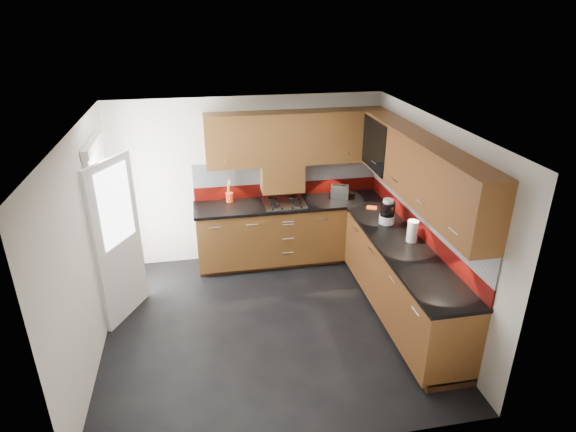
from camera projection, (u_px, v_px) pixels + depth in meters
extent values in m
cube|color=black|center=(270.00, 325.00, 5.79)|extent=(4.00, 3.80, 0.02)
cube|color=white|center=(266.00, 122.00, 4.79)|extent=(4.00, 3.80, 0.10)
cube|color=silver|center=(249.00, 179.00, 6.95)|extent=(4.00, 0.08, 2.64)
cube|color=silver|center=(304.00, 340.00, 3.64)|extent=(4.00, 0.08, 2.64)
cube|color=silver|center=(82.00, 250.00, 4.97)|extent=(0.08, 3.80, 2.64)
cube|color=silver|center=(432.00, 221.00, 5.62)|extent=(0.08, 3.80, 2.64)
cube|color=#572A13|center=(291.00, 232.00, 7.03)|extent=(2.70, 0.60, 0.95)
cube|color=brown|center=(402.00, 282.00, 5.77)|extent=(0.60, 2.60, 0.95)
cube|color=#442313|center=(290.00, 256.00, 7.23)|extent=(2.70, 0.54, 0.10)
cube|color=#442313|center=(401.00, 311.00, 5.95)|extent=(0.54, 2.60, 0.10)
cube|color=black|center=(290.00, 204.00, 6.84)|extent=(2.72, 0.62, 0.04)
cube|color=black|center=(405.00, 250.00, 5.57)|extent=(0.62, 2.60, 0.04)
cube|color=maroon|center=(287.00, 189.00, 7.06)|extent=(2.70, 0.02, 0.20)
cube|color=silver|center=(287.00, 171.00, 6.95)|extent=(2.70, 0.02, 0.34)
cube|color=maroon|center=(419.00, 227.00, 5.86)|extent=(0.02, 3.20, 0.20)
cube|color=silver|center=(421.00, 206.00, 5.75)|extent=(0.02, 3.20, 0.34)
cube|color=#572A13|center=(296.00, 138.00, 6.61)|extent=(2.50, 0.33, 0.72)
cube|color=brown|center=(420.00, 169.00, 5.36)|extent=(0.33, 2.87, 0.72)
cube|color=silver|center=(288.00, 157.00, 6.51)|extent=(1.80, 0.01, 0.16)
cube|color=silver|center=(405.00, 189.00, 5.38)|extent=(0.01, 2.00, 0.16)
cube|color=#572A13|center=(282.00, 177.00, 6.81)|extent=(0.60, 0.33, 0.40)
cube|color=black|center=(374.00, 145.00, 6.26)|extent=(0.01, 0.80, 0.66)
cube|color=#FFD18C|center=(396.00, 144.00, 6.31)|extent=(0.01, 0.76, 0.64)
cube|color=black|center=(386.00, 143.00, 6.28)|extent=(0.29, 0.76, 0.01)
cylinder|color=black|center=(394.00, 141.00, 6.01)|extent=(0.07, 0.07, 0.16)
cylinder|color=black|center=(390.00, 137.00, 6.15)|extent=(0.07, 0.07, 0.16)
cylinder|color=white|center=(385.00, 135.00, 6.28)|extent=(0.07, 0.07, 0.16)
cylinder|color=black|center=(381.00, 132.00, 6.42)|extent=(0.07, 0.07, 0.16)
cube|color=white|center=(107.00, 228.00, 5.86)|extent=(0.06, 0.95, 2.04)
cube|color=white|center=(118.00, 242.00, 5.59)|extent=(0.42, 0.73, 1.98)
cube|color=white|center=(115.00, 206.00, 5.41)|extent=(0.28, 0.50, 0.90)
cube|color=silver|center=(284.00, 203.00, 6.80)|extent=(0.58, 0.50, 0.02)
torus|color=black|center=(275.00, 205.00, 6.66)|extent=(0.13, 0.13, 0.02)
torus|color=black|center=(296.00, 203.00, 6.71)|extent=(0.13, 0.13, 0.02)
torus|color=black|center=(272.00, 199.00, 6.87)|extent=(0.13, 0.13, 0.02)
torus|color=black|center=(293.00, 197.00, 6.92)|extent=(0.13, 0.13, 0.02)
cube|color=black|center=(287.00, 208.00, 6.58)|extent=(0.44, 0.04, 0.02)
cylinder|color=red|center=(230.00, 197.00, 6.84)|extent=(0.11, 0.11, 0.13)
cylinder|color=olive|center=(228.00, 186.00, 6.78)|extent=(0.05, 0.03, 0.27)
cylinder|color=olive|center=(229.00, 187.00, 6.79)|extent=(0.05, 0.02, 0.25)
cylinder|color=olive|center=(228.00, 186.00, 6.78)|extent=(0.05, 0.04, 0.28)
cylinder|color=olive|center=(230.00, 187.00, 6.79)|extent=(0.04, 0.03, 0.23)
cylinder|color=olive|center=(228.00, 187.00, 6.77)|extent=(0.02, 0.05, 0.26)
cube|color=silver|center=(340.00, 192.00, 6.98)|extent=(0.29, 0.23, 0.18)
cube|color=black|center=(340.00, 186.00, 6.94)|extent=(0.19, 0.08, 0.01)
cube|color=black|center=(339.00, 185.00, 6.97)|extent=(0.19, 0.08, 0.01)
cylinder|color=white|center=(387.00, 219.00, 6.18)|extent=(0.20, 0.20, 0.11)
cylinder|color=black|center=(388.00, 209.00, 6.12)|extent=(0.19, 0.19, 0.18)
cylinder|color=white|center=(388.00, 201.00, 6.07)|extent=(0.13, 0.13, 0.04)
cylinder|color=white|center=(412.00, 231.00, 5.67)|extent=(0.14, 0.14, 0.26)
cube|color=#ED4F1A|center=(372.00, 208.00, 6.64)|extent=(0.17, 0.16, 0.01)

